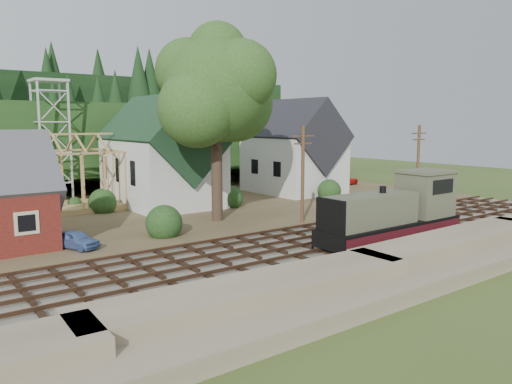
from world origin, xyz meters
TOP-DOWN VIEW (x-y plane):
  - ground at (0.00, 0.00)m, footprint 140.00×140.00m
  - embankment at (0.00, -8.50)m, footprint 64.00×5.00m
  - railroad_bed at (0.00, 0.00)m, footprint 64.00×11.00m
  - village_flat at (0.00, 18.00)m, footprint 64.00×26.00m
  - hillside at (0.00, 42.00)m, footprint 70.00×28.96m
  - ridge at (0.00, 58.00)m, footprint 80.00×20.00m
  - church at (2.00, 19.68)m, footprint 8.40×15.17m
  - farmhouse at (18.00, 19.00)m, footprint 8.40×10.80m
  - timber_frame at (-6.00, 22.00)m, footprint 8.20×6.20m
  - lattice_tower at (-6.00, 28.00)m, footprint 3.20×3.20m
  - big_tree at (2.17, 10.08)m, footprint 10.90×8.40m
  - telegraph_pole_near at (7.00, 5.20)m, footprint 2.20×0.28m
  - telegraph_pole_far at (22.00, 5.20)m, footprint 2.20×0.28m
  - locomotive at (8.14, -3.00)m, footprint 11.78×2.94m
  - car_blue at (-10.18, 7.61)m, footprint 2.68×3.69m
  - car_red at (27.49, 19.91)m, footprint 4.42×2.48m

SIDE VIEW (x-z plane):
  - ground at x=0.00m, z-range 0.00..0.00m
  - embankment at x=0.00m, z-range -0.80..0.80m
  - hillside at x=0.00m, z-range -6.37..6.37m
  - ridge at x=0.00m, z-range -6.00..6.00m
  - railroad_bed at x=0.00m, z-range 0.00..0.16m
  - village_flat at x=0.00m, z-range 0.00..0.30m
  - car_blue at x=-10.18m, z-range 0.30..1.47m
  - car_red at x=27.49m, z-range 0.30..1.47m
  - locomotive at x=8.14m, z-range -0.26..4.45m
  - timber_frame at x=-6.00m, z-range -0.23..6.76m
  - telegraph_pole_near at x=7.00m, z-range 0.25..8.25m
  - telegraph_pole_far at x=22.00m, z-range 0.25..8.25m
  - farmhouse at x=18.00m, z-range -0.43..10.17m
  - church at x=2.00m, z-range -1.32..11.68m
  - lattice_tower at x=-6.00m, z-range 3.97..16.10m
  - big_tree at x=2.17m, z-range 2.87..17.57m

